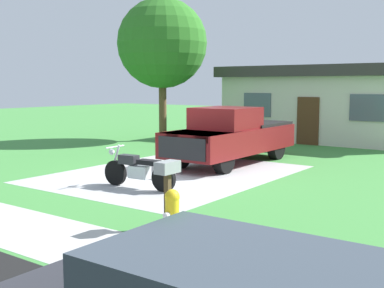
{
  "coord_description": "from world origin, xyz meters",
  "views": [
    {
      "loc": [
        8.9,
        -11.33,
        2.64
      ],
      "look_at": [
        0.49,
        0.31,
        0.9
      ],
      "focal_mm": 45.95,
      "sensor_mm": 36.0,
      "label": 1
    }
  ],
  "objects_px": {
    "shade_tree": "(162,44)",
    "motorcycle": "(138,170)",
    "pickup_truck": "(233,135)",
    "fire_hydrant": "(172,215)",
    "mailbox": "(168,177)",
    "neighbor_house": "(329,102)"
  },
  "relations": [
    {
      "from": "motorcycle",
      "to": "neighbor_house",
      "type": "relative_size",
      "value": 0.23
    },
    {
      "from": "pickup_truck",
      "to": "fire_hydrant",
      "type": "height_order",
      "value": "pickup_truck"
    },
    {
      "from": "neighbor_house",
      "to": "pickup_truck",
      "type": "bearing_deg",
      "value": -90.21
    },
    {
      "from": "shade_tree",
      "to": "pickup_truck",
      "type": "bearing_deg",
      "value": -32.15
    },
    {
      "from": "fire_hydrant",
      "to": "neighbor_house",
      "type": "height_order",
      "value": "neighbor_house"
    },
    {
      "from": "mailbox",
      "to": "shade_tree",
      "type": "relative_size",
      "value": 0.19
    },
    {
      "from": "neighbor_house",
      "to": "fire_hydrant",
      "type": "bearing_deg",
      "value": -78.35
    },
    {
      "from": "fire_hydrant",
      "to": "shade_tree",
      "type": "bearing_deg",
      "value": 129.84
    },
    {
      "from": "fire_hydrant",
      "to": "mailbox",
      "type": "xyz_separation_m",
      "value": [
        -0.43,
        0.41,
        0.55
      ]
    },
    {
      "from": "neighbor_house",
      "to": "mailbox",
      "type": "bearing_deg",
      "value": -79.54
    },
    {
      "from": "motorcycle",
      "to": "fire_hydrant",
      "type": "distance_m",
      "value": 4.28
    },
    {
      "from": "fire_hydrant",
      "to": "shade_tree",
      "type": "height_order",
      "value": "shade_tree"
    },
    {
      "from": "motorcycle",
      "to": "pickup_truck",
      "type": "distance_m",
      "value": 4.93
    },
    {
      "from": "shade_tree",
      "to": "neighbor_house",
      "type": "xyz_separation_m",
      "value": [
        6.25,
        4.94,
        -2.75
      ]
    },
    {
      "from": "motorcycle",
      "to": "neighbor_house",
      "type": "distance_m",
      "value": 13.81
    },
    {
      "from": "shade_tree",
      "to": "motorcycle",
      "type": "bearing_deg",
      "value": -54.08
    },
    {
      "from": "mailbox",
      "to": "shade_tree",
      "type": "xyz_separation_m",
      "value": [
        -9.23,
        11.16,
        3.56
      ]
    },
    {
      "from": "motorcycle",
      "to": "pickup_truck",
      "type": "height_order",
      "value": "pickup_truck"
    },
    {
      "from": "motorcycle",
      "to": "shade_tree",
      "type": "relative_size",
      "value": 0.33
    },
    {
      "from": "shade_tree",
      "to": "neighbor_house",
      "type": "distance_m",
      "value": 8.43
    },
    {
      "from": "mailbox",
      "to": "neighbor_house",
      "type": "relative_size",
      "value": 0.13
    },
    {
      "from": "fire_hydrant",
      "to": "neighbor_house",
      "type": "bearing_deg",
      "value": 101.65
    }
  ]
}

